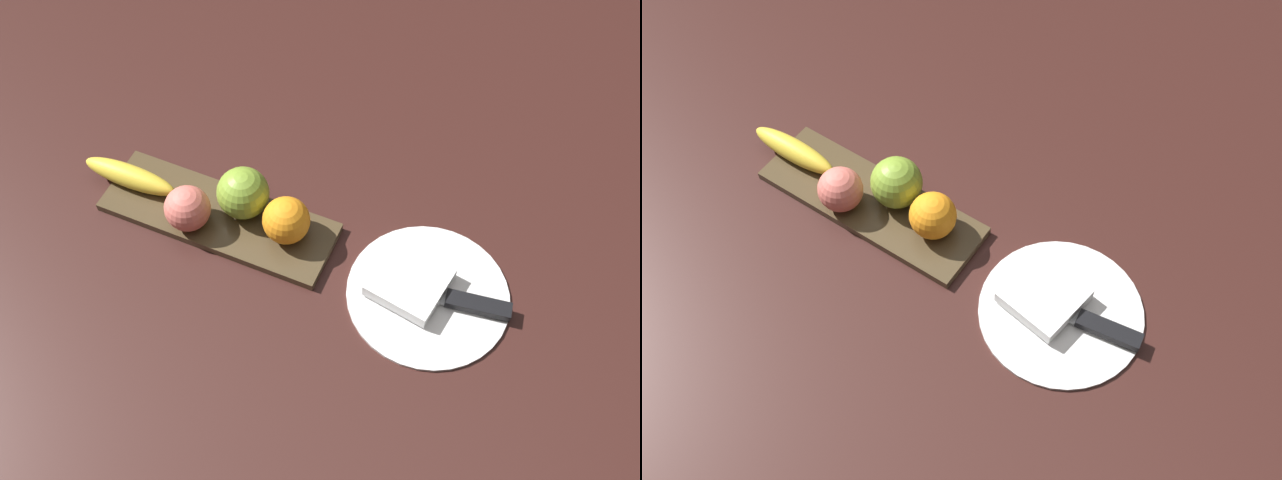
{
  "view_description": "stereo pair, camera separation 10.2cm",
  "coord_description": "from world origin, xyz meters",
  "views": [
    {
      "loc": [
        -0.4,
        0.54,
        0.9
      ],
      "look_at": [
        -0.18,
        0.03,
        0.04
      ],
      "focal_mm": 40.9,
      "sensor_mm": 36.0,
      "label": 1
    },
    {
      "loc": [
        -0.49,
        0.49,
        0.9
      ],
      "look_at": [
        -0.18,
        0.03,
        0.04
      ],
      "focal_mm": 40.9,
      "sensor_mm": 36.0,
      "label": 2
    }
  ],
  "objects": [
    {
      "name": "ground_plane",
      "position": [
        0.0,
        0.0,
        0.0
      ],
      "size": [
        2.4,
        2.4,
        0.0
      ],
      "primitive_type": "plane",
      "color": "#381B17"
    },
    {
      "name": "fruit_tray",
      "position": [
        -0.02,
        0.03,
        0.01
      ],
      "size": [
        0.35,
        0.11,
        0.01
      ],
      "primitive_type": "cube",
      "color": "#4A3A24",
      "rests_on": "ground_plane"
    },
    {
      "name": "apple",
      "position": [
        -0.05,
        0.0,
        0.05
      ],
      "size": [
        0.08,
        0.08,
        0.08
      ],
      "primitive_type": "sphere",
      "color": "#80A633",
      "rests_on": "fruit_tray"
    },
    {
      "name": "banana",
      "position": [
        0.13,
        0.03,
        0.03
      ],
      "size": [
        0.15,
        0.04,
        0.04
      ],
      "primitive_type": "ellipsoid",
      "rotation": [
        0.0,
        0.0,
        0.0
      ],
      "color": "yellow",
      "rests_on": "fruit_tray"
    },
    {
      "name": "orange_near_apple",
      "position": [
        -0.13,
        0.02,
        0.05
      ],
      "size": [
        0.07,
        0.07,
        0.07
      ],
      "primitive_type": "sphere",
      "color": "orange",
      "rests_on": "fruit_tray"
    },
    {
      "name": "peach",
      "position": [
        0.01,
        0.05,
        0.05
      ],
      "size": [
        0.07,
        0.07,
        0.07
      ],
      "primitive_type": "sphere",
      "color": "#E87164",
      "rests_on": "fruit_tray"
    },
    {
      "name": "dinner_plate",
      "position": [
        -0.35,
        0.03,
        0.0
      ],
      "size": [
        0.23,
        0.23,
        0.01
      ],
      "primitive_type": "cylinder",
      "color": "white",
      "rests_on": "ground_plane"
    },
    {
      "name": "folded_napkin",
      "position": [
        -0.32,
        0.03,
        0.02
      ],
      "size": [
        0.11,
        0.11,
        0.02
      ],
      "primitive_type": "cube",
      "rotation": [
        0.0,
        0.0,
        -0.16
      ],
      "color": "white",
      "rests_on": "dinner_plate"
    },
    {
      "name": "knife",
      "position": [
        -0.4,
        0.02,
        0.01
      ],
      "size": [
        0.18,
        0.05,
        0.01
      ],
      "rotation": [
        0.0,
        0.0,
        0.14
      ],
      "color": "silver",
      "rests_on": "dinner_plate"
    }
  ]
}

